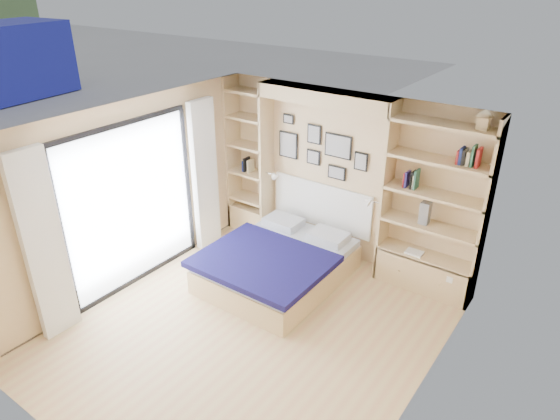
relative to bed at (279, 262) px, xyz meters
The scene contains 8 objects.
ground 1.20m from the bed, 71.24° to the right, with size 4.50×4.50×0.00m, color tan.
room_shell 0.91m from the bed, 91.25° to the left, with size 4.50×4.50×4.50m.
bed is the anchor object (origin of this frame).
photo_gallery 1.74m from the bed, 93.86° to the left, with size 1.48×0.02×0.82m.
reading_lamps 1.22m from the bed, 85.07° to the left, with size 1.92×0.12×0.15m.
shelf_decor 2.26m from the bed, 33.10° to the left, with size 3.60×0.23×2.03m.
deck 3.42m from the bed, 161.01° to the right, with size 3.20×4.00×0.05m, color brown.
deck_chair 3.33m from the bed, 165.25° to the right, with size 0.66×0.96×0.90m.
Camera 1 is at (3.08, -3.68, 3.97)m, focal length 32.00 mm.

